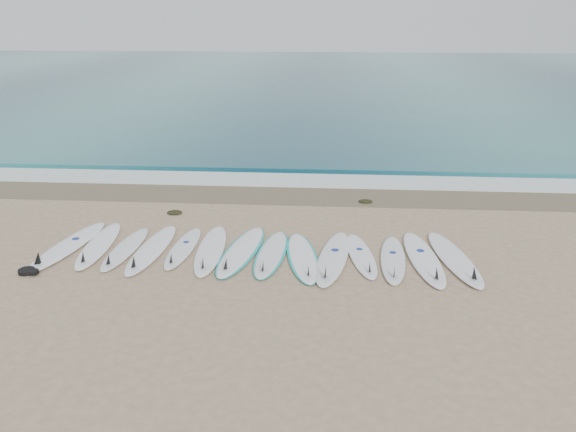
# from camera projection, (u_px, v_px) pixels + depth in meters

# --- Properties ---
(ground) EXTENTS (120.00, 120.00, 0.00)m
(ground) POSITION_uv_depth(u_px,v_px,m) (256.00, 254.00, 11.99)
(ground) COLOR #9E8366
(ocean) EXTENTS (120.00, 55.00, 0.03)m
(ocean) POSITION_uv_depth(u_px,v_px,m) (309.00, 78.00, 42.39)
(ocean) COLOR #1F5F6A
(ocean) RESTS_ON ground
(wet_sand_band) EXTENTS (120.00, 1.80, 0.01)m
(wet_sand_band) POSITION_uv_depth(u_px,v_px,m) (274.00, 195.00, 15.82)
(wet_sand_band) COLOR brown
(wet_sand_band) RESTS_ON ground
(foam_band) EXTENTS (120.00, 1.40, 0.04)m
(foam_band) POSITION_uv_depth(u_px,v_px,m) (279.00, 180.00, 17.13)
(foam_band) COLOR silver
(foam_band) RESTS_ON ground
(wave_crest) EXTENTS (120.00, 1.00, 0.10)m
(wave_crest) POSITION_uv_depth(u_px,v_px,m) (283.00, 166.00, 18.52)
(wave_crest) COLOR #1F5F6A
(wave_crest) RESTS_ON ground
(surfboard_0) EXTENTS (1.00, 2.94, 0.37)m
(surfboard_0) POSITION_uv_depth(u_px,v_px,m) (67.00, 246.00, 12.22)
(surfboard_0) COLOR white
(surfboard_0) RESTS_ON ground
(surfboard_1) EXTENTS (0.74, 2.70, 0.34)m
(surfboard_1) POSITION_uv_depth(u_px,v_px,m) (98.00, 246.00, 12.28)
(surfboard_1) COLOR white
(surfboard_1) RESTS_ON ground
(surfboard_2) EXTENTS (0.61, 2.41, 0.31)m
(surfboard_2) POSITION_uv_depth(u_px,v_px,m) (124.00, 249.00, 12.11)
(surfboard_2) COLOR silver
(surfboard_2) RESTS_ON ground
(surfboard_3) EXTENTS (0.72, 2.78, 0.35)m
(surfboard_3) POSITION_uv_depth(u_px,v_px,m) (151.00, 250.00, 12.06)
(surfboard_3) COLOR white
(surfboard_3) RESTS_ON ground
(surfboard_4) EXTENTS (0.57, 2.33, 0.30)m
(surfboard_4) POSITION_uv_depth(u_px,v_px,m) (182.00, 248.00, 12.15)
(surfboard_4) COLOR silver
(surfboard_4) RESTS_ON ground
(surfboard_5) EXTENTS (0.71, 2.77, 0.35)m
(surfboard_5) POSITION_uv_depth(u_px,v_px,m) (210.00, 250.00, 12.04)
(surfboard_5) COLOR white
(surfboard_5) RESTS_ON ground
(surfboard_6) EXTENTS (1.09, 2.87, 0.36)m
(surfboard_6) POSITION_uv_depth(u_px,v_px,m) (241.00, 251.00, 12.01)
(surfboard_6) COLOR white
(surfboard_6) RESTS_ON ground
(surfboard_7) EXTENTS (0.80, 2.56, 0.32)m
(surfboard_7) POSITION_uv_depth(u_px,v_px,m) (271.00, 254.00, 11.89)
(surfboard_7) COLOR silver
(surfboard_7) RESTS_ON ground
(surfboard_8) EXTENTS (1.04, 2.66, 0.33)m
(surfboard_8) POSITION_uv_depth(u_px,v_px,m) (303.00, 257.00, 11.72)
(surfboard_8) COLOR white
(surfboard_8) RESTS_ON ground
(surfboard_9) EXTENTS (1.00, 2.90, 0.36)m
(surfboard_9) POSITION_uv_depth(u_px,v_px,m) (333.00, 258.00, 11.65)
(surfboard_9) COLOR white
(surfboard_9) RESTS_ON ground
(surfboard_10) EXTENTS (0.80, 2.40, 0.30)m
(surfboard_10) POSITION_uv_depth(u_px,v_px,m) (362.00, 256.00, 11.78)
(surfboard_10) COLOR white
(surfboard_10) RESTS_ON ground
(surfboard_11) EXTENTS (0.71, 2.49, 0.31)m
(surfboard_11) POSITION_uv_depth(u_px,v_px,m) (393.00, 260.00, 11.60)
(surfboard_11) COLOR white
(surfboard_11) RESTS_ON ground
(surfboard_12) EXTENTS (0.81, 2.88, 0.36)m
(surfboard_12) POSITION_uv_depth(u_px,v_px,m) (424.00, 259.00, 11.61)
(surfboard_12) COLOR white
(surfboard_12) RESTS_ON ground
(surfboard_13) EXTENTS (1.01, 2.91, 0.37)m
(surfboard_13) POSITION_uv_depth(u_px,v_px,m) (455.00, 259.00, 11.61)
(surfboard_13) COLOR white
(surfboard_13) RESTS_ON ground
(seaweed_near) EXTENTS (0.40, 0.31, 0.08)m
(seaweed_near) POSITION_uv_depth(u_px,v_px,m) (175.00, 212.00, 14.35)
(seaweed_near) COLOR black
(seaweed_near) RESTS_ON ground
(seaweed_far) EXTENTS (0.38, 0.30, 0.07)m
(seaweed_far) POSITION_uv_depth(u_px,v_px,m) (365.00, 201.00, 15.18)
(seaweed_far) COLOR black
(seaweed_far) RESTS_ON ground
(leash_coil) EXTENTS (0.46, 0.36, 0.11)m
(leash_coil) POSITION_uv_depth(u_px,v_px,m) (28.00, 271.00, 11.10)
(leash_coil) COLOR black
(leash_coil) RESTS_ON ground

